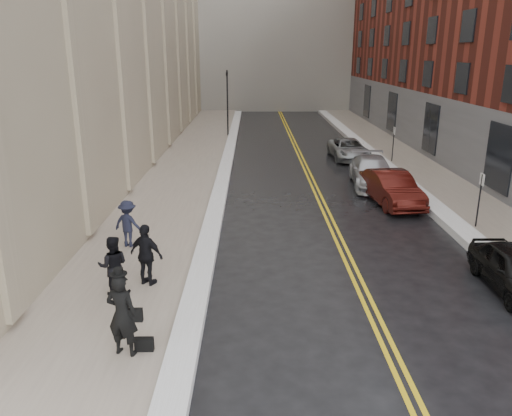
{
  "coord_description": "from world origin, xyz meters",
  "views": [
    {
      "loc": [
        -0.64,
        -9.93,
        6.52
      ],
      "look_at": [
        -0.53,
        5.78,
        1.6
      ],
      "focal_mm": 35.0,
      "sensor_mm": 36.0,
      "label": 1
    }
  ],
  "objects_px": {
    "car_silver_near": "(372,172)",
    "pedestrian_a": "(113,266)",
    "pedestrian_b": "(128,224)",
    "car_silver_far": "(349,149)",
    "car_maroon": "(391,188)",
    "pedestrian_c": "(147,255)",
    "pedestrian_main": "(122,315)"
  },
  "relations": [
    {
      "from": "car_maroon",
      "to": "pedestrian_b",
      "type": "distance_m",
      "value": 11.73
    },
    {
      "from": "car_silver_far",
      "to": "pedestrian_main",
      "type": "xyz_separation_m",
      "value": [
        -8.93,
        -21.71,
        0.47
      ]
    },
    {
      "from": "car_silver_near",
      "to": "pedestrian_a",
      "type": "xyz_separation_m",
      "value": [
        -9.85,
        -12.16,
        0.27
      ]
    },
    {
      "from": "car_silver_far",
      "to": "pedestrian_main",
      "type": "bearing_deg",
      "value": -114.4
    },
    {
      "from": "car_silver_far",
      "to": "pedestrian_b",
      "type": "distance_m",
      "value": 18.46
    },
    {
      "from": "pedestrian_a",
      "to": "car_maroon",
      "type": "bearing_deg",
      "value": -146.36
    },
    {
      "from": "pedestrian_a",
      "to": "pedestrian_b",
      "type": "bearing_deg",
      "value": -91.14
    },
    {
      "from": "pedestrian_a",
      "to": "pedestrian_c",
      "type": "xyz_separation_m",
      "value": [
        0.78,
        0.61,
        0.06
      ]
    },
    {
      "from": "pedestrian_main",
      "to": "pedestrian_b",
      "type": "xyz_separation_m",
      "value": [
        -1.41,
        6.41,
        -0.15
      ]
    },
    {
      "from": "pedestrian_main",
      "to": "car_silver_near",
      "type": "bearing_deg",
      "value": -106.16
    },
    {
      "from": "pedestrian_a",
      "to": "pedestrian_c",
      "type": "distance_m",
      "value": 0.99
    },
    {
      "from": "pedestrian_a",
      "to": "pedestrian_main",
      "type": "bearing_deg",
      "value": 100.36
    },
    {
      "from": "pedestrian_c",
      "to": "car_silver_near",
      "type": "bearing_deg",
      "value": -103.18
    },
    {
      "from": "car_silver_far",
      "to": "pedestrian_a",
      "type": "distance_m",
      "value": 21.3
    },
    {
      "from": "pedestrian_b",
      "to": "car_maroon",
      "type": "bearing_deg",
      "value": -132.87
    },
    {
      "from": "car_silver_near",
      "to": "pedestrian_c",
      "type": "xyz_separation_m",
      "value": [
        -9.07,
        -11.55,
        0.33
      ]
    },
    {
      "from": "car_maroon",
      "to": "pedestrian_main",
      "type": "relative_size",
      "value": 2.33
    },
    {
      "from": "pedestrian_b",
      "to": "car_silver_near",
      "type": "bearing_deg",
      "value": -120.38
    },
    {
      "from": "car_maroon",
      "to": "pedestrian_c",
      "type": "bearing_deg",
      "value": -144.62
    },
    {
      "from": "car_silver_far",
      "to": "pedestrian_c",
      "type": "xyz_separation_m",
      "value": [
        -9.11,
        -18.25,
        0.42
      ]
    },
    {
      "from": "car_maroon",
      "to": "car_silver_near",
      "type": "relative_size",
      "value": 0.89
    },
    {
      "from": "car_maroon",
      "to": "car_silver_far",
      "type": "height_order",
      "value": "car_maroon"
    },
    {
      "from": "car_maroon",
      "to": "car_silver_near",
      "type": "distance_m",
      "value": 3.21
    },
    {
      "from": "car_silver_near",
      "to": "pedestrian_a",
      "type": "bearing_deg",
      "value": -123.96
    },
    {
      "from": "car_silver_near",
      "to": "pedestrian_b",
      "type": "distance_m",
      "value": 13.42
    },
    {
      "from": "pedestrian_main",
      "to": "car_silver_far",
      "type": "bearing_deg",
      "value": -97.89
    },
    {
      "from": "car_silver_far",
      "to": "pedestrian_main",
      "type": "height_order",
      "value": "pedestrian_main"
    },
    {
      "from": "pedestrian_c",
      "to": "pedestrian_b",
      "type": "bearing_deg",
      "value": -42.47
    },
    {
      "from": "pedestrian_main",
      "to": "pedestrian_a",
      "type": "distance_m",
      "value": 3.0
    },
    {
      "from": "pedestrian_b",
      "to": "pedestrian_c",
      "type": "distance_m",
      "value": 3.21
    },
    {
      "from": "car_silver_near",
      "to": "pedestrian_a",
      "type": "relative_size",
      "value": 2.96
    },
    {
      "from": "pedestrian_a",
      "to": "pedestrian_b",
      "type": "height_order",
      "value": "pedestrian_a"
    }
  ]
}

